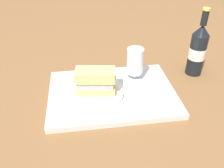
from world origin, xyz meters
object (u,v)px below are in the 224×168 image
(sandwich, at_px, (96,81))
(beer_glass, at_px, (135,63))
(plate, at_px, (96,93))
(beer_bottle, at_px, (198,50))

(sandwich, height_order, beer_glass, beer_glass)
(plate, height_order, beer_bottle, beer_bottle)
(sandwich, xyz_separation_m, beer_bottle, (0.40, 0.12, 0.03))
(plate, xyz_separation_m, beer_bottle, (0.41, 0.12, 0.08))
(sandwich, relative_size, beer_bottle, 0.52)
(plate, distance_m, beer_glass, 0.18)
(beer_glass, bearing_deg, sandwich, -151.80)
(plate, relative_size, beer_glass, 1.52)
(sandwich, bearing_deg, beer_glass, 36.71)
(beer_glass, xyz_separation_m, beer_bottle, (0.26, 0.04, 0.02))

